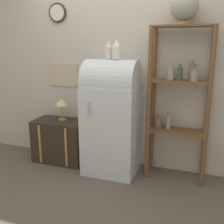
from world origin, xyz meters
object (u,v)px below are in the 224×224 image
(vase_center, at_px, (116,50))
(suitcase_trunk, at_px, (61,141))
(refrigerator, at_px, (112,115))
(globe, at_px, (184,7))
(desk_lamp, at_px, (61,103))
(vase_left, at_px, (109,50))

(vase_center, bearing_deg, suitcase_trunk, 176.68)
(refrigerator, bearing_deg, suitcase_trunk, 176.94)
(globe, distance_m, vase_center, 0.87)
(vase_center, xyz_separation_m, desk_lamp, (-0.82, 0.09, -0.72))
(vase_center, relative_size, desk_lamp, 0.75)
(globe, xyz_separation_m, vase_left, (-0.84, -0.10, -0.46))
(suitcase_trunk, bearing_deg, desk_lamp, 62.75)
(suitcase_trunk, bearing_deg, vase_center, -3.32)
(suitcase_trunk, bearing_deg, vase_left, -2.44)
(vase_left, bearing_deg, vase_center, -9.38)
(refrigerator, bearing_deg, vase_center, -6.72)
(suitcase_trunk, height_order, vase_left, vase_left)
(globe, height_order, desk_lamp, globe)
(suitcase_trunk, distance_m, vase_center, 1.51)
(globe, xyz_separation_m, desk_lamp, (-1.55, -0.03, -1.17))
(vase_left, distance_m, vase_center, 0.11)
(suitcase_trunk, bearing_deg, refrigerator, -3.06)
(refrigerator, height_order, suitcase_trunk, refrigerator)
(suitcase_trunk, distance_m, vase_left, 1.45)
(refrigerator, xyz_separation_m, vase_center, (0.06, -0.01, 0.80))
(suitcase_trunk, xyz_separation_m, desk_lamp, (0.02, 0.04, 0.54))
(globe, bearing_deg, desk_lamp, -178.98)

